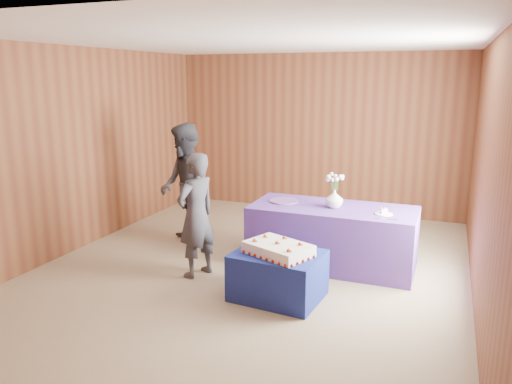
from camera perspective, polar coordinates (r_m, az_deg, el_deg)
The scene contains 13 objects.
ground at distance 6.22m, azimuth -0.38°, elevation -8.71°, with size 6.00×6.00×0.00m, color gray.
room_shell at distance 5.80m, azimuth -0.41°, elevation 8.08°, with size 5.04×6.04×2.72m.
cake_table at distance 5.36m, azimuth 2.52°, elevation -9.50°, with size 0.90×0.70×0.50m, color navy.
serving_table at distance 6.27m, azimuth 8.69°, elevation -5.03°, with size 2.00×0.90×0.75m, color #523798.
sheet_cake at distance 5.21m, azimuth 2.56°, elevation -6.52°, with size 0.81×0.69×0.16m.
vase at distance 6.12m, azimuth 8.93°, elevation -0.76°, with size 0.21×0.21×0.22m, color silver.
flower_spray at distance 6.07m, azimuth 9.01°, elevation 1.59°, with size 0.22×0.23×0.17m.
platter at distance 6.36m, azimuth 3.22°, elevation -1.03°, with size 0.37×0.37×0.02m, color #7A54A8.
plate at distance 5.96m, azimuth 14.40°, elevation -2.44°, with size 0.20×0.20×0.01m, color white.
cake_slice at distance 5.95m, azimuth 14.42°, elevation -2.09°, with size 0.09×0.08×0.08m.
knife at distance 5.77m, azimuth 14.72°, elevation -3.01°, with size 0.26×0.02×0.00m, color silver.
guest_left at distance 5.83m, azimuth -6.84°, elevation -2.68°, with size 0.54×0.35×1.47m, color #35353F.
guest_right at distance 6.86m, azimuth -8.05°, elevation 0.70°, with size 0.83×0.65×1.71m, color #2E2F37.
Camera 1 is at (2.12, -5.37, 2.30)m, focal length 35.00 mm.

